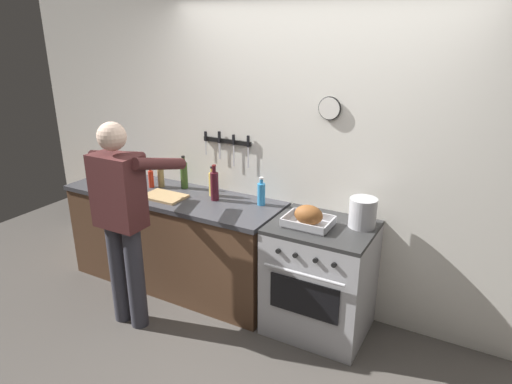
{
  "coord_description": "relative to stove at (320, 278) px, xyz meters",
  "views": [
    {
      "loc": [
        1.26,
        -1.93,
        2.28
      ],
      "look_at": [
        -0.27,
        0.85,
        1.12
      ],
      "focal_mm": 31.64,
      "sensor_mm": 36.0,
      "label": 1
    }
  ],
  "objects": [
    {
      "name": "bottle_hot_sauce",
      "position": [
        -1.69,
        0.05,
        0.53
      ],
      "size": [
        0.05,
        0.05,
        0.2
      ],
      "color": "red",
      "rests_on": "counter_block"
    },
    {
      "name": "cutting_board",
      "position": [
        -1.41,
        -0.11,
        0.46
      ],
      "size": [
        0.36,
        0.24,
        0.02
      ],
      "primitive_type": "cube",
      "color": "tan",
      "rests_on": "counter_block"
    },
    {
      "name": "bottle_vinegar",
      "position": [
        -1.62,
        0.11,
        0.56
      ],
      "size": [
        0.06,
        0.06,
        0.25
      ],
      "color": "#997F4C",
      "rests_on": "counter_block"
    },
    {
      "name": "person_cook",
      "position": [
        -1.37,
        -0.64,
        0.5
      ],
      "size": [
        0.51,
        0.63,
        1.66
      ],
      "rotation": [
        0.0,
        0.0,
        1.71
      ],
      "color": "#383842",
      "rests_on": "ground"
    },
    {
      "name": "bottle_dish_soap",
      "position": [
        -0.6,
        0.15,
        0.55
      ],
      "size": [
        0.07,
        0.07,
        0.24
      ],
      "color": "#338CCC",
      "rests_on": "counter_block"
    },
    {
      "name": "stock_pot",
      "position": [
        0.26,
        0.12,
        0.56
      ],
      "size": [
        0.2,
        0.2,
        0.22
      ],
      "color": "#B7B7BC",
      "rests_on": "stove"
    },
    {
      "name": "stove",
      "position": [
        0.0,
        0.0,
        0.0
      ],
      "size": [
        0.76,
        0.67,
        0.9
      ],
      "color": "#BCBCC1",
      "rests_on": "ground"
    },
    {
      "name": "bottle_cooking_oil",
      "position": [
        -1.07,
        0.14,
        0.56
      ],
      "size": [
        0.07,
        0.07,
        0.26
      ],
      "color": "gold",
      "rests_on": "counter_block"
    },
    {
      "name": "wall_back",
      "position": [
        -0.22,
        0.36,
        0.85
      ],
      "size": [
        6.0,
        0.13,
        2.6
      ],
      "color": "white",
      "rests_on": "ground"
    },
    {
      "name": "counter_block",
      "position": [
        -1.42,
        0.0,
        0.0
      ],
      "size": [
        2.03,
        0.65,
        0.9
      ],
      "color": "brown",
      "rests_on": "ground"
    },
    {
      "name": "bottle_olive_oil",
      "position": [
        -1.41,
        0.18,
        0.58
      ],
      "size": [
        0.07,
        0.07,
        0.3
      ],
      "color": "#385623",
      "rests_on": "counter_block"
    },
    {
      "name": "roasting_pan",
      "position": [
        -0.09,
        -0.06,
        0.52
      ],
      "size": [
        0.35,
        0.26,
        0.16
      ],
      "color": "#B7B7BC",
      "rests_on": "stove"
    },
    {
      "name": "bottle_wine_red",
      "position": [
        -1.0,
        0.06,
        0.58
      ],
      "size": [
        0.07,
        0.07,
        0.31
      ],
      "color": "#47141E",
      "rests_on": "counter_block"
    }
  ]
}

